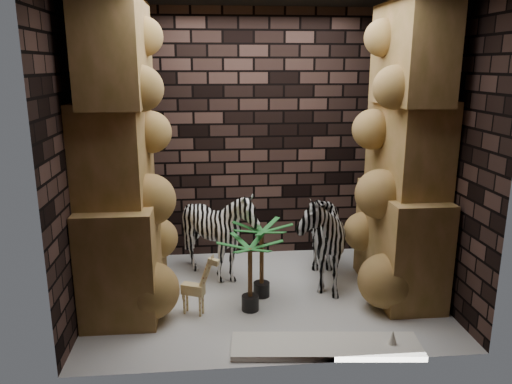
{
  "coord_description": "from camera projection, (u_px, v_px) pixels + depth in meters",
  "views": [
    {
      "loc": [
        -0.54,
        -4.72,
        2.35
      ],
      "look_at": [
        -0.08,
        0.15,
        1.09
      ],
      "focal_mm": 34.73,
      "sensor_mm": 36.0,
      "label": 1
    }
  ],
  "objects": [
    {
      "name": "rock_pillar_left",
      "position": [
        119.0,
        157.0,
        4.69
      ],
      "size": [
        0.68,
        1.3,
        3.0
      ],
      "primitive_type": null,
      "color": "#B2804E",
      "rests_on": "floor"
    },
    {
      "name": "palm_back",
      "position": [
        250.0,
        275.0,
        4.8
      ],
      "size": [
        0.36,
        0.36,
        0.74
      ],
      "primitive_type": null,
      "color": "#1F5528",
      "rests_on": "floor"
    },
    {
      "name": "wall_left",
      "position": [
        81.0,
        158.0,
        4.66
      ],
      "size": [
        0.0,
        3.0,
        3.0
      ],
      "primitive_type": "plane",
      "rotation": [
        1.57,
        0.0,
        1.57
      ],
      "color": "black",
      "rests_on": "ground"
    },
    {
      "name": "surfboard",
      "position": [
        326.0,
        346.0,
        4.21
      ],
      "size": [
        1.64,
        0.54,
        0.05
      ],
      "primitive_type": "cube",
      "rotation": [
        0.0,
        0.0,
        -0.09
      ],
      "color": "white",
      "rests_on": "floor"
    },
    {
      "name": "floor",
      "position": [
        265.0,
        296.0,
        5.19
      ],
      "size": [
        3.5,
        3.5,
        0.0
      ],
      "primitive_type": "plane",
      "color": "beige",
      "rests_on": "ground"
    },
    {
      "name": "wall_back",
      "position": [
        254.0,
        137.0,
        6.02
      ],
      "size": [
        3.5,
        0.0,
        3.5
      ],
      "primitive_type": "plane",
      "rotation": [
        1.57,
        0.0,
        0.0
      ],
      "color": "black",
      "rests_on": "ground"
    },
    {
      "name": "rock_pillar_right",
      "position": [
        406.0,
        152.0,
        4.95
      ],
      "size": [
        0.58,
        1.25,
        3.0
      ],
      "primitive_type": null,
      "color": "#B2804E",
      "rests_on": "floor"
    },
    {
      "name": "wall_front",
      "position": [
        285.0,
        184.0,
        3.61
      ],
      "size": [
        3.5,
        0.0,
        3.5
      ],
      "primitive_type": "plane",
      "rotation": [
        -1.57,
        0.0,
        0.0
      ],
      "color": "black",
      "rests_on": "ground"
    },
    {
      "name": "zebra_right",
      "position": [
        317.0,
        226.0,
        5.37
      ],
      "size": [
        0.66,
        1.14,
        1.31
      ],
      "primitive_type": "imported",
      "rotation": [
        0.0,
        0.0,
        -0.06
      ],
      "color": "white",
      "rests_on": "floor"
    },
    {
      "name": "palm_front",
      "position": [
        262.0,
        260.0,
        5.08
      ],
      "size": [
        0.36,
        0.36,
        0.81
      ],
      "primitive_type": null,
      "color": "#1F5528",
      "rests_on": "floor"
    },
    {
      "name": "wall_right",
      "position": [
        438.0,
        152.0,
        4.98
      ],
      "size": [
        0.0,
        3.0,
        3.0
      ],
      "primitive_type": "plane",
      "rotation": [
        1.57,
        0.0,
        -1.57
      ],
      "color": "black",
      "rests_on": "ground"
    },
    {
      "name": "giraffe_toy",
      "position": [
        193.0,
        283.0,
        4.74
      ],
      "size": [
        0.35,
        0.24,
        0.65
      ],
      "primitive_type": null,
      "rotation": [
        0.0,
        0.0,
        -0.41
      ],
      "color": "#E7CD87",
      "rests_on": "floor"
    },
    {
      "name": "zebra_left",
      "position": [
        219.0,
        238.0,
        5.49
      ],
      "size": [
        0.9,
        1.1,
        0.97
      ],
      "primitive_type": "imported",
      "rotation": [
        0.0,
        0.0,
        -0.04
      ],
      "color": "white",
      "rests_on": "floor"
    }
  ]
}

